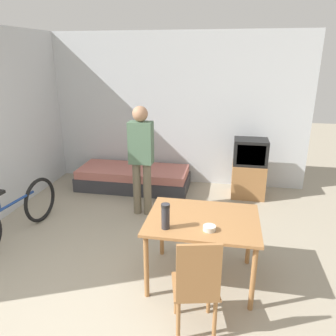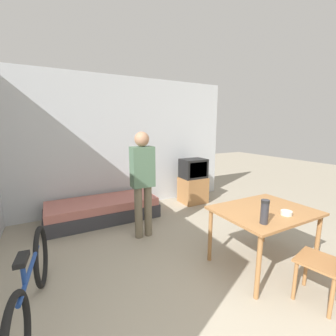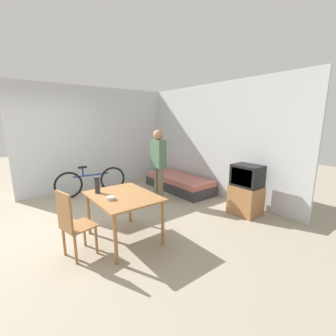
{
  "view_description": "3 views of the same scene",
  "coord_description": "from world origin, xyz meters",
  "px_view_note": "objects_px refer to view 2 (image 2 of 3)",
  "views": [
    {
      "loc": [
        1.16,
        -2.26,
        2.31
      ],
      "look_at": [
        0.41,
        1.77,
        0.88
      ],
      "focal_mm": 35.0,
      "sensor_mm": 36.0,
      "label": 1
    },
    {
      "loc": [
        -1.27,
        -0.98,
        1.72
      ],
      "look_at": [
        0.32,
        2.0,
        1.09
      ],
      "focal_mm": 24.0,
      "sensor_mm": 36.0,
      "label": 2
    },
    {
      "loc": [
        3.95,
        -0.71,
        1.85
      ],
      "look_at": [
        0.49,
        1.98,
        0.91
      ],
      "focal_mm": 24.0,
      "sensor_mm": 36.0,
      "label": 3
    }
  ],
  "objects_px": {
    "person_standing": "(143,177)",
    "mate_bowl": "(286,213)",
    "daybed": "(103,210)",
    "tv": "(193,182)",
    "dining_table": "(264,216)",
    "wooden_chair": "(333,257)",
    "bicycle": "(32,288)",
    "thermos_flask": "(265,211)"
  },
  "relations": [
    {
      "from": "bicycle",
      "to": "mate_bowl",
      "type": "height_order",
      "value": "mate_bowl"
    },
    {
      "from": "daybed",
      "to": "person_standing",
      "type": "distance_m",
      "value": 1.3
    },
    {
      "from": "person_standing",
      "to": "wooden_chair",
      "type": "bearing_deg",
      "value": -64.26
    },
    {
      "from": "tv",
      "to": "wooden_chair",
      "type": "bearing_deg",
      "value": -100.25
    },
    {
      "from": "thermos_flask",
      "to": "wooden_chair",
      "type": "bearing_deg",
      "value": -54.43
    },
    {
      "from": "bicycle",
      "to": "person_standing",
      "type": "height_order",
      "value": "person_standing"
    },
    {
      "from": "dining_table",
      "to": "bicycle",
      "type": "bearing_deg",
      "value": 171.7
    },
    {
      "from": "wooden_chair",
      "to": "mate_bowl",
      "type": "distance_m",
      "value": 0.58
    },
    {
      "from": "daybed",
      "to": "thermos_flask",
      "type": "relative_size",
      "value": 7.81
    },
    {
      "from": "bicycle",
      "to": "thermos_flask",
      "type": "bearing_deg",
      "value": -16.29
    },
    {
      "from": "daybed",
      "to": "mate_bowl",
      "type": "bearing_deg",
      "value": -59.45
    },
    {
      "from": "wooden_chair",
      "to": "person_standing",
      "type": "xyz_separation_m",
      "value": [
        -1.04,
        2.15,
        0.43
      ]
    },
    {
      "from": "daybed",
      "to": "tv",
      "type": "relative_size",
      "value": 1.99
    },
    {
      "from": "daybed",
      "to": "thermos_flask",
      "type": "distance_m",
      "value": 2.91
    },
    {
      "from": "dining_table",
      "to": "wooden_chair",
      "type": "bearing_deg",
      "value": -88.51
    },
    {
      "from": "tv",
      "to": "daybed",
      "type": "bearing_deg",
      "value": -179.38
    },
    {
      "from": "thermos_flask",
      "to": "tv",
      "type": "bearing_deg",
      "value": 70.64
    },
    {
      "from": "dining_table",
      "to": "person_standing",
      "type": "height_order",
      "value": "person_standing"
    },
    {
      "from": "tv",
      "to": "wooden_chair",
      "type": "height_order",
      "value": "tv"
    },
    {
      "from": "person_standing",
      "to": "mate_bowl",
      "type": "height_order",
      "value": "person_standing"
    },
    {
      "from": "tv",
      "to": "mate_bowl",
      "type": "height_order",
      "value": "tv"
    },
    {
      "from": "tv",
      "to": "mate_bowl",
      "type": "distance_m",
      "value": 2.66
    },
    {
      "from": "tv",
      "to": "dining_table",
      "type": "xyz_separation_m",
      "value": [
        -0.59,
        -2.37,
        0.16
      ]
    },
    {
      "from": "bicycle",
      "to": "person_standing",
      "type": "distance_m",
      "value": 1.88
    },
    {
      "from": "dining_table",
      "to": "wooden_chair",
      "type": "xyz_separation_m",
      "value": [
        0.02,
        -0.76,
        -0.12
      ]
    },
    {
      "from": "dining_table",
      "to": "mate_bowl",
      "type": "height_order",
      "value": "mate_bowl"
    },
    {
      "from": "daybed",
      "to": "mate_bowl",
      "type": "distance_m",
      "value": 3.04
    },
    {
      "from": "mate_bowl",
      "to": "person_standing",
      "type": "bearing_deg",
      "value": 124.17
    },
    {
      "from": "thermos_flask",
      "to": "mate_bowl",
      "type": "relative_size",
      "value": 2.07
    },
    {
      "from": "mate_bowl",
      "to": "daybed",
      "type": "bearing_deg",
      "value": 120.55
    },
    {
      "from": "dining_table",
      "to": "thermos_flask",
      "type": "distance_m",
      "value": 0.48
    },
    {
      "from": "wooden_chair",
      "to": "bicycle",
      "type": "height_order",
      "value": "wooden_chair"
    },
    {
      "from": "thermos_flask",
      "to": "daybed",
      "type": "bearing_deg",
      "value": 112.88
    },
    {
      "from": "wooden_chair",
      "to": "bicycle",
      "type": "relative_size",
      "value": 0.55
    },
    {
      "from": "daybed",
      "to": "dining_table",
      "type": "distance_m",
      "value": 2.79
    },
    {
      "from": "person_standing",
      "to": "mate_bowl",
      "type": "xyz_separation_m",
      "value": [
        1.1,
        -1.61,
        -0.2
      ]
    },
    {
      "from": "dining_table",
      "to": "person_standing",
      "type": "bearing_deg",
      "value": 126.24
    },
    {
      "from": "bicycle",
      "to": "mate_bowl",
      "type": "relative_size",
      "value": 14.02
    },
    {
      "from": "daybed",
      "to": "bicycle",
      "type": "xyz_separation_m",
      "value": [
        -1.03,
        -1.98,
        0.15
      ]
    },
    {
      "from": "bicycle",
      "to": "wooden_chair",
      "type": "bearing_deg",
      "value": -24.28
    },
    {
      "from": "person_standing",
      "to": "daybed",
      "type": "bearing_deg",
      "value": 113.78
    },
    {
      "from": "tv",
      "to": "bicycle",
      "type": "relative_size",
      "value": 0.58
    }
  ]
}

